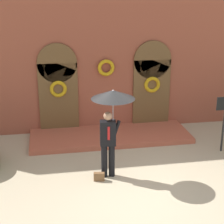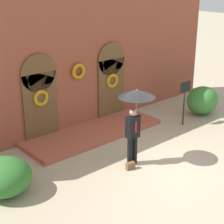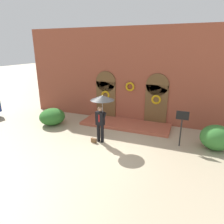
# 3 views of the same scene
# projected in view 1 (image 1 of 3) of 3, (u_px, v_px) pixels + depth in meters

# --- Properties ---
(ground_plane) EXTENTS (80.00, 80.00, 0.00)m
(ground_plane) POSITION_uv_depth(u_px,v_px,m) (131.00, 185.00, 9.50)
(ground_plane) COLOR tan
(building_facade) EXTENTS (14.00, 2.30, 5.60)m
(building_facade) POSITION_uv_depth(u_px,v_px,m) (105.00, 52.00, 12.49)
(building_facade) COLOR brown
(building_facade) RESTS_ON ground
(person_with_umbrella) EXTENTS (1.10, 1.10, 2.36)m
(person_with_umbrella) POSITION_uv_depth(u_px,v_px,m) (112.00, 107.00, 9.33)
(person_with_umbrella) COLOR black
(person_with_umbrella) RESTS_ON ground
(handbag) EXTENTS (0.30, 0.17, 0.22)m
(handbag) POSITION_uv_depth(u_px,v_px,m) (99.00, 177.00, 9.67)
(handbag) COLOR brown
(handbag) RESTS_ON ground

